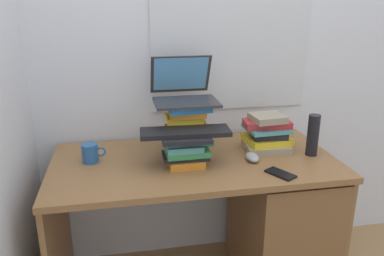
{
  "coord_description": "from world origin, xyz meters",
  "views": [
    {
      "loc": [
        -0.35,
        -1.75,
        1.53
      ],
      "look_at": [
        -0.02,
        -0.04,
        0.95
      ],
      "focal_mm": 36.37,
      "sensor_mm": 36.0,
      "label": 1
    }
  ],
  "objects_px": {
    "book_stack_side": "(267,134)",
    "keyboard": "(185,132)",
    "book_stack_tall": "(187,129)",
    "laptop": "(184,90)",
    "desk": "(261,216)",
    "book_stack_keyboard_riser": "(186,149)",
    "mug": "(91,153)",
    "water_bottle": "(313,135)",
    "cell_phone": "(280,174)",
    "computer_mouse": "(252,157)"
  },
  "relations": [
    {
      "from": "water_bottle",
      "to": "laptop",
      "type": "bearing_deg",
      "value": 162.47
    },
    {
      "from": "book_stack_tall",
      "to": "water_bottle",
      "type": "bearing_deg",
      "value": -11.74
    },
    {
      "from": "book_stack_side",
      "to": "mug",
      "type": "height_order",
      "value": "book_stack_side"
    },
    {
      "from": "book_stack_side",
      "to": "cell_phone",
      "type": "bearing_deg",
      "value": -99.15
    },
    {
      "from": "desk",
      "to": "keyboard",
      "type": "distance_m",
      "value": 0.66
    },
    {
      "from": "water_bottle",
      "to": "mug",
      "type": "bearing_deg",
      "value": 173.91
    },
    {
      "from": "desk",
      "to": "water_bottle",
      "type": "distance_m",
      "value": 0.52
    },
    {
      "from": "desk",
      "to": "laptop",
      "type": "height_order",
      "value": "laptop"
    },
    {
      "from": "book_stack_tall",
      "to": "keyboard",
      "type": "xyz_separation_m",
      "value": [
        -0.03,
        -0.13,
        0.03
      ]
    },
    {
      "from": "book_stack_keyboard_riser",
      "to": "computer_mouse",
      "type": "relative_size",
      "value": 2.27
    },
    {
      "from": "keyboard",
      "to": "desk",
      "type": "bearing_deg",
      "value": 7.31
    },
    {
      "from": "water_bottle",
      "to": "book_stack_side",
      "type": "bearing_deg",
      "value": 150.31
    },
    {
      "from": "laptop",
      "to": "book_stack_keyboard_riser",
      "type": "bearing_deg",
      "value": -97.49
    },
    {
      "from": "desk",
      "to": "book_stack_keyboard_riser",
      "type": "bearing_deg",
      "value": -175.2
    },
    {
      "from": "computer_mouse",
      "to": "cell_phone",
      "type": "distance_m",
      "value": 0.19
    },
    {
      "from": "laptop",
      "to": "computer_mouse",
      "type": "relative_size",
      "value": 3.21
    },
    {
      "from": "book_stack_tall",
      "to": "book_stack_keyboard_riser",
      "type": "height_order",
      "value": "book_stack_tall"
    },
    {
      "from": "laptop",
      "to": "book_stack_tall",
      "type": "bearing_deg",
      "value": -85.88
    },
    {
      "from": "water_bottle",
      "to": "cell_phone",
      "type": "relative_size",
      "value": 1.56
    },
    {
      "from": "book_stack_tall",
      "to": "book_stack_side",
      "type": "bearing_deg",
      "value": -2.07
    },
    {
      "from": "laptop",
      "to": "water_bottle",
      "type": "relative_size",
      "value": 1.57
    },
    {
      "from": "water_bottle",
      "to": "book_stack_keyboard_riser",
      "type": "bearing_deg",
      "value": -179.34
    },
    {
      "from": "mug",
      "to": "book_stack_tall",
      "type": "bearing_deg",
      "value": 1.38
    },
    {
      "from": "desk",
      "to": "book_stack_tall",
      "type": "relative_size",
      "value": 5.23
    },
    {
      "from": "keyboard",
      "to": "cell_phone",
      "type": "relative_size",
      "value": 3.09
    },
    {
      "from": "keyboard",
      "to": "water_bottle",
      "type": "distance_m",
      "value": 0.66
    },
    {
      "from": "book_stack_side",
      "to": "laptop",
      "type": "xyz_separation_m",
      "value": [
        -0.43,
        0.08,
        0.23
      ]
    },
    {
      "from": "keyboard",
      "to": "mug",
      "type": "xyz_separation_m",
      "value": [
        -0.45,
        0.12,
        -0.12
      ]
    },
    {
      "from": "book_stack_side",
      "to": "computer_mouse",
      "type": "xyz_separation_m",
      "value": [
        -0.12,
        -0.13,
        -0.07
      ]
    },
    {
      "from": "book_stack_tall",
      "to": "keyboard",
      "type": "bearing_deg",
      "value": -103.93
    },
    {
      "from": "water_bottle",
      "to": "cell_phone",
      "type": "xyz_separation_m",
      "value": [
        -0.25,
        -0.19,
        -0.1
      ]
    },
    {
      "from": "mug",
      "to": "water_bottle",
      "type": "bearing_deg",
      "value": -6.09
    },
    {
      "from": "desk",
      "to": "laptop",
      "type": "distance_m",
      "value": 0.79
    },
    {
      "from": "mug",
      "to": "water_bottle",
      "type": "xyz_separation_m",
      "value": [
        1.1,
        -0.12,
        0.06
      ]
    },
    {
      "from": "computer_mouse",
      "to": "mug",
      "type": "relative_size",
      "value": 0.9
    },
    {
      "from": "book_stack_tall",
      "to": "laptop",
      "type": "distance_m",
      "value": 0.2
    },
    {
      "from": "book_stack_keyboard_riser",
      "to": "cell_phone",
      "type": "height_order",
      "value": "book_stack_keyboard_riser"
    },
    {
      "from": "book_stack_keyboard_riser",
      "to": "cell_phone",
      "type": "bearing_deg",
      "value": -24.91
    },
    {
      "from": "book_stack_tall",
      "to": "book_stack_side",
      "type": "xyz_separation_m",
      "value": [
        0.42,
        -0.02,
        -0.05
      ]
    },
    {
      "from": "book_stack_tall",
      "to": "book_stack_side",
      "type": "height_order",
      "value": "book_stack_tall"
    },
    {
      "from": "desk",
      "to": "keyboard",
      "type": "bearing_deg",
      "value": -175.47
    },
    {
      "from": "desk",
      "to": "cell_phone",
      "type": "bearing_deg",
      "value": -92.29
    },
    {
      "from": "keyboard",
      "to": "water_bottle",
      "type": "relative_size",
      "value": 1.98
    },
    {
      "from": "book_stack_side",
      "to": "keyboard",
      "type": "bearing_deg",
      "value": -165.27
    },
    {
      "from": "keyboard",
      "to": "cell_phone",
      "type": "height_order",
      "value": "keyboard"
    },
    {
      "from": "book_stack_side",
      "to": "book_stack_keyboard_riser",
      "type": "bearing_deg",
      "value": -165.01
    },
    {
      "from": "water_bottle",
      "to": "computer_mouse",
      "type": "bearing_deg",
      "value": -177.32
    },
    {
      "from": "book_stack_tall",
      "to": "keyboard",
      "type": "relative_size",
      "value": 0.64
    },
    {
      "from": "book_stack_side",
      "to": "mug",
      "type": "xyz_separation_m",
      "value": [
        -0.9,
        0.0,
        -0.04
      ]
    },
    {
      "from": "laptop",
      "to": "computer_mouse",
      "type": "height_order",
      "value": "laptop"
    }
  ]
}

